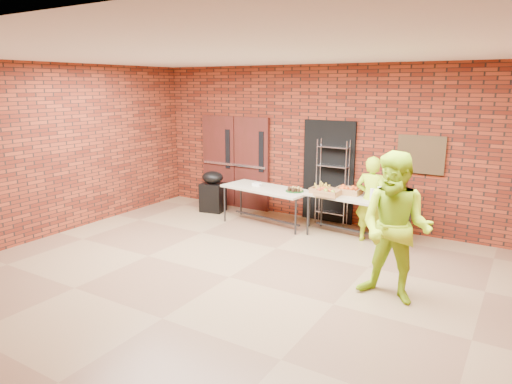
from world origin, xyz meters
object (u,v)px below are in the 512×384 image
Objects in this scene: wire_rack at (332,182)px; table_right at (359,200)px; volunteer_man at (395,228)px; covered_grill at (213,191)px; table_left at (266,191)px; volunteer_woman at (371,200)px; coffee_dispenser at (396,186)px.

table_right is at bearing -36.12° from wire_rack.
wire_rack is at bearing 131.09° from volunteer_man.
covered_grill is at bearing -167.45° from wire_rack.
covered_grill is at bearing 179.75° from table_left.
volunteer_man is at bearing -25.71° from table_left.
coffee_dispenser is at bearing -144.99° from volunteer_woman.
covered_grill is at bearing -1.98° from volunteer_woman.
covered_grill is (-1.52, 0.21, -0.24)m from table_left.
volunteer_woman reaches higher than table_right.
covered_grill is 0.58× the size of volunteer_woman.
wire_rack is 1.23m from volunteer_woman.
coffee_dispenser is 0.30× the size of volunteer_woman.
table_left is at bearing -170.05° from table_right.
covered_grill is at bearing -179.10° from coffee_dispenser.
table_right is 0.27m from volunteer_woman.
coffee_dispenser is at bearing 14.13° from table_left.
wire_rack is 0.89× the size of table_left.
wire_rack is 0.87× the size of volunteer_man.
wire_rack is 1.89× the size of covered_grill.
table_right reaches higher than table_left.
coffee_dispenser reaches higher than table_left.
volunteer_woman is at bearing -31.74° from wire_rack.
volunteer_man reaches higher than table_right.
wire_rack reaches higher than coffee_dispenser.
coffee_dispenser is 2.42m from volunteer_man.
table_right is (0.77, -0.60, -0.13)m from wire_rack.
volunteer_woman is at bearing -12.80° from covered_grill.
wire_rack is 1.34m from table_left.
volunteer_man reaches higher than wire_rack.
volunteer_woman reaches higher than coffee_dispenser.
volunteer_woman is at bearing -145.79° from coffee_dispenser.
table_right is 4.26× the size of coffee_dispenser.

